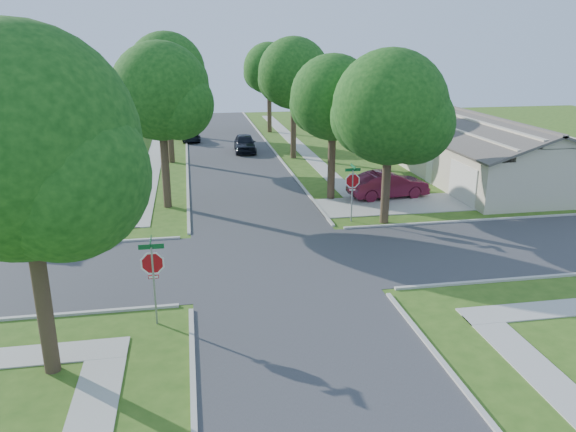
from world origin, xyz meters
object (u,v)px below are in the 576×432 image
(house_ne_near, at_px, (493,160))
(car_curb_east, at_px, (245,143))
(tree_e_mid, at_px, (294,77))
(tree_sw_corner, at_px, (24,154))
(stop_sign_ne, at_px, (352,183))
(tree_e_far, at_px, (270,71))
(tree_w_near, at_px, (162,96))
(car_driveway, at_px, (388,185))
(tree_w_far, at_px, (172,77))
(tree_e_near, at_px, (334,102))
(house_ne_far, at_px, (395,121))
(house_nw_far, at_px, (46,125))
(stop_sign_sw, at_px, (153,267))
(car_curb_west, at_px, (190,135))
(tree_w_mid, at_px, (167,75))
(tree_ne_corner, at_px, (391,113))

(house_ne_near, bearing_deg, car_curb_east, 138.34)
(tree_e_mid, distance_m, tree_sw_corner, 30.54)
(stop_sign_ne, height_order, tree_e_far, tree_e_far)
(tree_w_near, bearing_deg, car_driveway, -1.38)
(tree_w_far, bearing_deg, tree_e_near, -69.39)
(tree_w_far, relative_size, car_driveway, 1.70)
(house_ne_far, bearing_deg, car_driveway, -111.24)
(tree_w_far, bearing_deg, car_driveway, -63.25)
(house_nw_far, xyz_separation_m, car_driveway, (24.10, -23.30, -0.74))
(car_curb_east, bearing_deg, stop_sign_ne, -77.31)
(stop_sign_sw, height_order, tree_e_near, tree_e_near)
(tree_w_far, bearing_deg, car_curb_east, -59.28)
(stop_sign_sw, bearing_deg, car_curb_west, 87.54)
(tree_w_mid, xyz_separation_m, house_nw_far, (-11.35, 10.99, -4.97))
(tree_w_mid, bearing_deg, car_driveway, -44.00)
(stop_sign_sw, relative_size, car_curb_east, 0.70)
(stop_sign_sw, bearing_deg, tree_e_far, 76.27)
(tree_w_near, height_order, car_curb_east, tree_w_near)
(tree_e_mid, xyz_separation_m, house_ne_near, (11.23, -10.01, -4.74))
(stop_sign_ne, relative_size, tree_e_near, 0.36)
(stop_sign_sw, distance_m, car_curb_east, 29.48)
(tree_w_far, bearing_deg, stop_sign_ne, -72.30)
(tree_w_far, xyz_separation_m, tree_ne_corner, (11.01, -29.80, 0.09))
(tree_w_near, relative_size, house_nw_far, 0.66)
(tree_sw_corner, bearing_deg, tree_w_far, 86.11)
(house_nw_far, relative_size, car_curb_west, 3.42)
(stop_sign_ne, xyz_separation_m, tree_e_near, (0.05, 4.31, 3.61))
(stop_sign_ne, bearing_deg, tree_e_near, 89.32)
(tree_sw_corner, bearing_deg, house_nw_far, 102.38)
(tree_w_near, distance_m, tree_w_mid, 12.01)
(tree_w_mid, distance_m, house_ne_far, 22.68)
(tree_ne_corner, bearing_deg, stop_sign_ne, 163.45)
(tree_e_mid, relative_size, tree_w_near, 1.03)
(tree_ne_corner, bearing_deg, house_ne_far, 68.77)
(stop_sign_ne, bearing_deg, tree_ne_corner, -16.55)
(tree_e_far, xyz_separation_m, car_driveway, (3.35, -25.31, -5.20))
(tree_e_far, bearing_deg, tree_ne_corner, -86.91)
(stop_sign_ne, distance_m, tree_w_far, 30.96)
(tree_e_far, height_order, car_curb_west, tree_e_far)
(tree_sw_corner, bearing_deg, house_ne_near, 37.52)
(tree_w_near, distance_m, tree_sw_corner, 16.24)
(car_driveway, height_order, car_curb_east, car_driveway)
(tree_w_mid, bearing_deg, tree_w_near, -90.02)
(tree_w_near, relative_size, house_ne_far, 0.66)
(stop_sign_ne, distance_m, tree_e_far, 29.57)
(car_driveway, relative_size, car_curb_east, 1.11)
(tree_e_mid, relative_size, car_driveway, 1.95)
(tree_w_mid, bearing_deg, tree_e_mid, -0.00)
(tree_w_mid, height_order, house_nw_far, tree_w_mid)
(tree_sw_corner, xyz_separation_m, car_driveway, (15.54, 15.69, -5.48))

